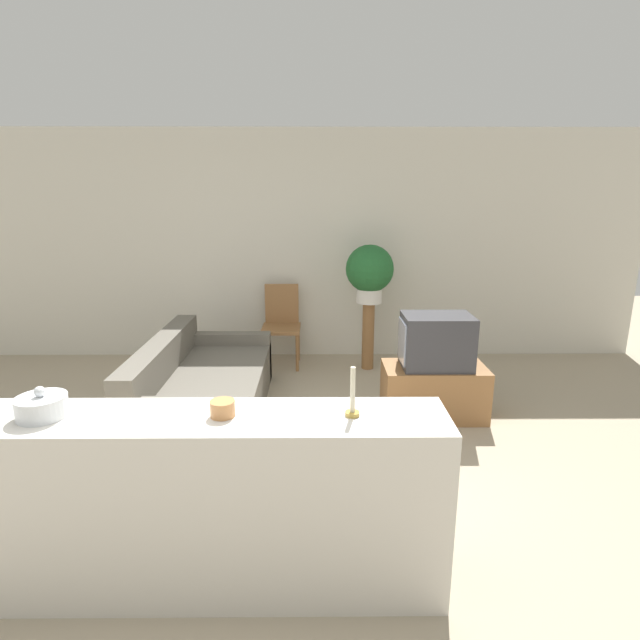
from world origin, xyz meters
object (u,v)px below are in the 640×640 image
object	(u,v)px
decorative_bowl	(42,406)
potted_plant	(370,271)
wooden_chair	(281,321)
television	(436,341)
couch	(203,389)

from	to	relation	value
decorative_bowl	potted_plant	bearing A→B (deg)	60.08
wooden_chair	decorative_bowl	size ratio (longest dim) A/B	4.04
television	wooden_chair	xyz separation A→B (m)	(-1.46, 1.46, -0.19)
television	potted_plant	distance (m)	1.43
potted_plant	decorative_bowl	world-z (taller)	potted_plant
television	decorative_bowl	size ratio (longest dim) A/B	2.64
couch	potted_plant	world-z (taller)	potted_plant
wooden_chair	potted_plant	xyz separation A→B (m)	(1.00, -0.17, 0.62)
television	wooden_chair	distance (m)	2.07
couch	television	world-z (taller)	television
potted_plant	wooden_chair	bearing A→B (deg)	170.12
couch	television	size ratio (longest dim) A/B	3.14
television	potted_plant	xyz separation A→B (m)	(-0.46, 1.28, 0.43)
couch	decorative_bowl	xyz separation A→B (m)	(-0.26, -2.05, 0.75)
potted_plant	television	bearing A→B (deg)	-70.25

